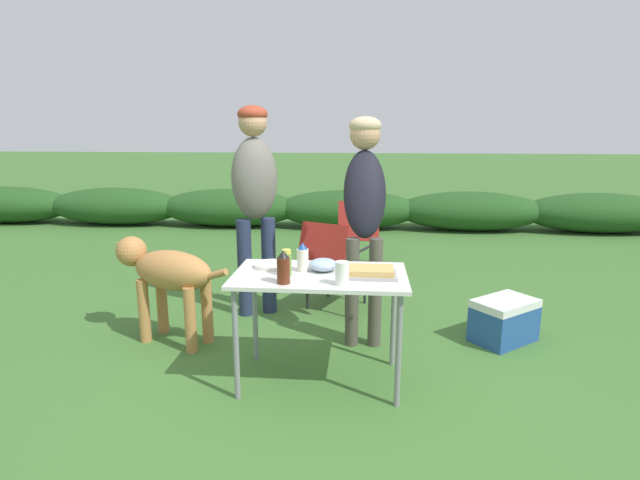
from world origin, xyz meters
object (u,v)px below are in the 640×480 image
at_px(paper_cup_stack, 342,273).
at_px(mayo_bottle, 303,258).
at_px(standing_person_in_dark_puffer, 365,198).
at_px(dog, 166,273).
at_px(camp_chair_near_hedge, 358,231).
at_px(standing_person_in_navy_coat, 255,188).
at_px(cooler_box, 504,320).
at_px(camp_chair_green_behind_table, 331,261).
at_px(relish_jar, 287,263).
at_px(folding_table, 320,285).
at_px(plate_stack, 272,265).
at_px(food_tray, 369,272).
at_px(bbq_sauce_bottle, 283,268).
at_px(mixing_bowl, 323,265).

relative_size(paper_cup_stack, mayo_bottle, 0.76).
bearing_deg(standing_person_in_dark_puffer, dog, -175.70).
bearing_deg(mayo_bottle, standing_person_in_dark_puffer, 59.61).
distance_m(paper_cup_stack, camp_chair_near_hedge, 2.93).
distance_m(standing_person_in_navy_coat, cooler_box, 2.31).
height_order(dog, camp_chair_green_behind_table, camp_chair_green_behind_table).
bearing_deg(cooler_box, mayo_bottle, -13.21).
relative_size(paper_cup_stack, relish_jar, 0.84).
bearing_deg(folding_table, paper_cup_stack, -55.54).
relative_size(plate_stack, cooler_box, 0.42).
height_order(food_tray, plate_stack, food_tray).
bearing_deg(mayo_bottle, camp_chair_near_hedge, 82.86).
distance_m(standing_person_in_navy_coat, dog, 1.04).
distance_m(food_tray, plate_stack, 0.66).
relative_size(food_tray, mayo_bottle, 1.84).
relative_size(camp_chair_near_hedge, cooler_box, 1.45).
bearing_deg(camp_chair_near_hedge, mayo_bottle, -97.52).
distance_m(bbq_sauce_bottle, camp_chair_green_behind_table, 1.59).
bearing_deg(camp_chair_near_hedge, paper_cup_stack, -91.67).
distance_m(mayo_bottle, camp_chair_near_hedge, 2.69).
xyz_separation_m(folding_table, standing_person_in_navy_coat, (-0.67, 1.18, 0.47)).
height_order(relish_jar, standing_person_in_navy_coat, standing_person_in_navy_coat).
height_order(food_tray, camp_chair_green_behind_table, camp_chair_green_behind_table).
bearing_deg(food_tray, camp_chair_near_hedge, 91.98).
bearing_deg(relish_jar, plate_stack, 124.19).
height_order(folding_table, dog, dog).
xyz_separation_m(bbq_sauce_bottle, standing_person_in_navy_coat, (-0.47, 1.40, 0.30)).
bearing_deg(cooler_box, camp_chair_green_behind_table, -60.37).
height_order(paper_cup_stack, dog, paper_cup_stack).
bearing_deg(bbq_sauce_bottle, standing_person_in_dark_puffer, 63.12).
distance_m(camp_chair_green_behind_table, cooler_box, 1.54).
xyz_separation_m(folding_table, bbq_sauce_bottle, (-0.20, -0.21, 0.17)).
distance_m(food_tray, paper_cup_stack, 0.25).
height_order(bbq_sauce_bottle, camp_chair_near_hedge, bbq_sauce_bottle).
xyz_separation_m(mixing_bowl, dog, (-1.25, 0.47, -0.23)).
height_order(folding_table, camp_chair_green_behind_table, camp_chair_green_behind_table).
bearing_deg(paper_cup_stack, mixing_bowl, 115.00).
xyz_separation_m(relish_jar, dog, (-1.03, 0.59, -0.27)).
bearing_deg(folding_table, camp_chair_green_behind_table, 90.61).
distance_m(folding_table, relish_jar, 0.26).
distance_m(mixing_bowl, mayo_bottle, 0.14).
bearing_deg(mayo_bottle, bbq_sauce_bottle, -107.17).
xyz_separation_m(folding_table, paper_cup_stack, (0.15, -0.22, 0.15)).
bearing_deg(plate_stack, camp_chair_green_behind_table, 75.02).
xyz_separation_m(paper_cup_stack, standing_person_in_dark_puffer, (0.13, 0.94, 0.31)).
relative_size(food_tray, standing_person_in_dark_puffer, 0.20).
xyz_separation_m(standing_person_in_dark_puffer, cooler_box, (1.11, 0.04, -0.96)).
bearing_deg(dog, standing_person_in_navy_coat, -21.14).
distance_m(paper_cup_stack, cooler_box, 1.70).
bearing_deg(mixing_bowl, paper_cup_stack, -65.00).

